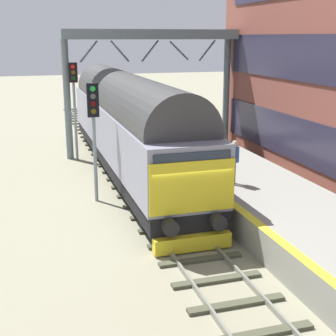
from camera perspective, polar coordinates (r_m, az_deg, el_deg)
ground_plane at (r=15.78m, az=1.46°, el=-8.10°), size 140.00×140.00×0.00m
track_main at (r=15.76m, az=1.47°, el=-7.92°), size 2.50×60.00×0.15m
station_platform at (r=16.99m, az=13.13°, el=-4.95°), size 4.00×44.00×1.01m
diesel_locomotive at (r=22.41m, az=-4.80°, el=5.54°), size 2.74×18.38×4.68m
signal_post_near at (r=18.46m, az=-8.82°, el=4.99°), size 0.44×0.22×4.62m
signal_post_mid at (r=25.13m, az=-11.09°, el=8.05°), size 0.44×0.22×5.04m
waiting_passenger at (r=17.69m, az=7.90°, el=1.17°), size 0.45×0.47×1.64m
overhead_footbridge at (r=26.10m, az=-2.16°, el=14.54°), size 9.30×2.00×6.65m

